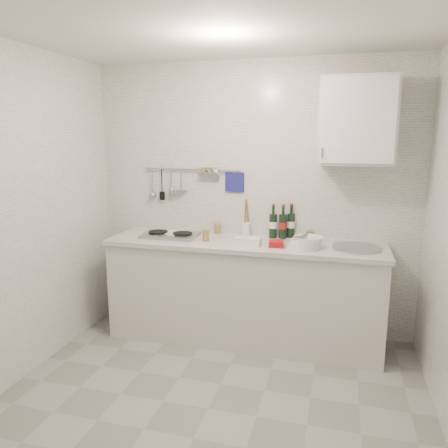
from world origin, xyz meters
name	(u,v)px	position (x,y,z in m)	size (l,w,h in m)	color
floor	(208,408)	(0.00, 0.00, 0.00)	(3.00, 3.00, 0.00)	slate
ceiling	(205,17)	(0.00, 0.00, 2.50)	(3.00, 3.00, 0.00)	silver
back_wall	(252,200)	(0.00, 1.40, 1.25)	(3.00, 0.02, 2.50)	silver
wall_left	(7,219)	(-1.50, 0.00, 1.25)	(0.02, 2.80, 2.50)	silver
counter	(245,294)	(0.01, 1.10, 0.43)	(2.44, 0.64, 0.96)	beige
wall_rail	(190,179)	(-0.60, 1.37, 1.43)	(0.98, 0.09, 0.34)	#93969B
wall_cabinet	(357,121)	(0.90, 1.22, 1.95)	(0.60, 0.38, 0.70)	beige
plate_stack_hob	(176,234)	(-0.66, 1.13, 0.94)	(0.25, 0.24, 0.03)	#516BB9
plate_stack_sink	(305,242)	(0.54, 1.00, 0.97)	(0.29, 0.28, 0.11)	white
wine_bottles	(282,221)	(0.30, 1.32, 1.07)	(0.23, 0.14, 0.31)	black
butter_dish	(247,242)	(0.06, 0.96, 0.95)	(0.22, 0.11, 0.07)	white
strawberry_punnet	(276,244)	(0.30, 0.99, 0.95)	(0.12, 0.12, 0.05)	#A11117
utensil_crock	(246,227)	(-0.04, 1.35, 1.00)	(0.08, 0.08, 0.34)	white
jar_a	(217,228)	(-0.32, 1.35, 0.97)	(0.06, 0.06, 0.10)	olive
jar_b	(311,235)	(0.56, 1.34, 0.96)	(0.07, 0.07, 0.08)	olive
jar_c	(301,237)	(0.48, 1.23, 0.95)	(0.06, 0.06, 0.07)	olive
jar_d	(206,235)	(-0.33, 1.03, 0.97)	(0.06, 0.06, 0.11)	olive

